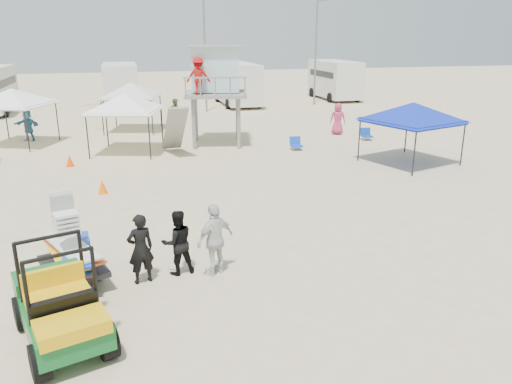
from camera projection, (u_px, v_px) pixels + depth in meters
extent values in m
plane|color=beige|center=(268.00, 288.00, 11.13)|extent=(140.00, 140.00, 0.00)
cube|color=#0D5922|center=(61.00, 315.00, 9.05)|extent=(1.95, 2.77, 0.44)
cube|color=#E3A70B|center=(60.00, 301.00, 8.97)|extent=(1.30, 1.02, 0.24)
cylinder|color=black|center=(21.00, 360.00, 8.15)|extent=(0.46, 0.70, 0.64)
cube|color=black|center=(73.00, 266.00, 11.21)|extent=(1.70, 2.06, 0.11)
cylinder|color=black|center=(50.00, 277.00, 11.14)|extent=(0.32, 0.50, 0.47)
imported|color=black|center=(141.00, 249.00, 11.18)|extent=(0.68, 0.54, 1.65)
imported|color=black|center=(178.00, 242.00, 11.62)|extent=(0.85, 0.72, 1.57)
imported|color=silver|center=(215.00, 239.00, 11.57)|extent=(1.10, 0.87, 1.74)
cylinder|color=gray|center=(198.00, 125.00, 24.06)|extent=(0.18, 0.18, 2.49)
cube|color=gray|center=(216.00, 94.00, 24.94)|extent=(3.50, 3.50, 0.16)
cube|color=#AEDDE0|center=(214.00, 70.00, 24.86)|extent=(2.63, 2.39, 2.09)
imported|color=#B20F0F|center=(203.00, 76.00, 23.54)|extent=(1.13, 0.65, 1.75)
cylinder|color=black|center=(396.00, 151.00, 19.90)|extent=(0.06, 0.06, 1.92)
pyramid|color=#1028B0|center=(414.00, 102.00, 21.17)|extent=(4.08, 4.08, 0.80)
cube|color=#1028B0|center=(412.00, 121.00, 21.41)|extent=(4.08, 4.08, 0.18)
cylinder|color=black|center=(95.00, 138.00, 22.06)|extent=(0.06, 0.06, 2.06)
pyramid|color=white|center=(124.00, 93.00, 23.15)|extent=(3.66, 3.66, 0.80)
cube|color=white|center=(125.00, 110.00, 23.39)|extent=(3.66, 3.66, 0.18)
pyramid|color=white|center=(11.00, 88.00, 24.69)|extent=(3.98, 3.98, 0.80)
cube|color=white|center=(13.00, 105.00, 24.93)|extent=(3.98, 3.98, 0.18)
cylinder|color=black|center=(108.00, 118.00, 27.49)|extent=(0.06, 0.06, 2.04)
pyramid|color=silver|center=(131.00, 82.00, 28.56)|extent=(3.55, 3.55, 0.80)
cube|color=silver|center=(132.00, 96.00, 28.80)|extent=(3.55, 3.55, 0.18)
imported|color=#FAAA16|center=(96.00, 117.00, 29.13)|extent=(2.05, 2.09, 1.67)
cone|color=#FF6808|center=(102.00, 187.00, 17.72)|extent=(0.34, 0.34, 0.50)
cone|color=#FF4408|center=(70.00, 161.00, 21.37)|extent=(0.34, 0.34, 0.50)
cube|color=#1042B7|center=(297.00, 146.00, 24.37)|extent=(0.56, 0.53, 0.06)
cube|color=#1042B7|center=(295.00, 141.00, 24.53)|extent=(0.55, 0.20, 0.44)
cylinder|color=#B2B2B7|center=(294.00, 149.00, 24.16)|extent=(0.03, 0.03, 0.20)
cube|color=#0E379C|center=(367.00, 136.00, 26.65)|extent=(0.61, 0.58, 0.06)
cube|color=#0E379C|center=(365.00, 132.00, 26.81)|extent=(0.56, 0.26, 0.44)
cylinder|color=#B2B2B7|center=(365.00, 139.00, 26.45)|extent=(0.03, 0.03, 0.20)
cube|color=silver|center=(121.00, 84.00, 38.94)|extent=(2.50, 6.50, 3.00)
cube|color=black|center=(120.00, 78.00, 38.80)|extent=(2.54, 5.20, 0.50)
cylinder|color=black|center=(105.00, 105.00, 37.13)|extent=(0.25, 0.80, 0.80)
cube|color=silver|center=(237.00, 83.00, 39.72)|extent=(2.50, 7.00, 3.00)
cube|color=black|center=(237.00, 77.00, 39.59)|extent=(2.54, 5.60, 0.50)
cylinder|color=black|center=(228.00, 104.00, 37.76)|extent=(0.25, 0.80, 0.80)
cube|color=silver|center=(335.00, 79.00, 43.27)|extent=(2.50, 6.60, 3.00)
cube|color=black|center=(335.00, 73.00, 43.14)|extent=(2.54, 5.28, 0.50)
cylinder|color=black|center=(330.00, 98.00, 41.43)|extent=(0.25, 0.80, 0.80)
cylinder|color=slate|center=(205.00, 55.00, 35.55)|extent=(0.14, 0.14, 8.00)
cylinder|color=slate|center=(316.00, 53.00, 39.10)|extent=(0.14, 0.14, 8.00)
imported|color=#587A49|center=(175.00, 112.00, 30.97)|extent=(0.99, 1.02, 1.66)
imported|color=#B53357|center=(338.00, 119.00, 28.05)|extent=(1.02, 0.88, 1.77)
imported|color=teal|center=(28.00, 125.00, 26.40)|extent=(1.56, 1.19, 1.64)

